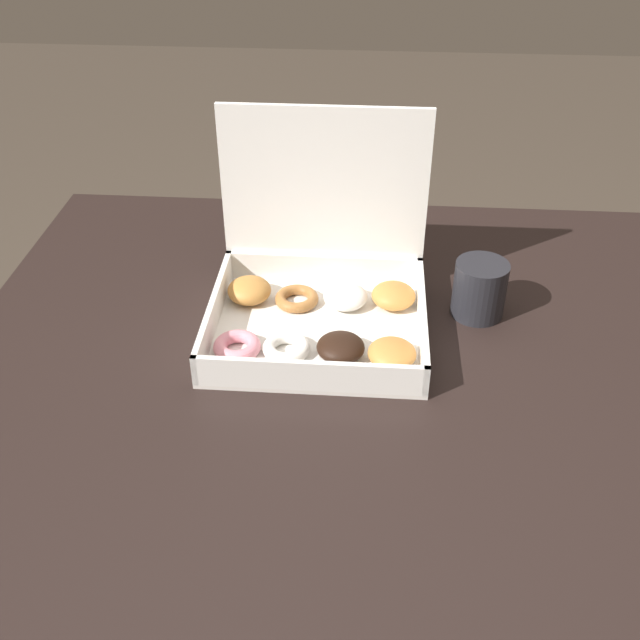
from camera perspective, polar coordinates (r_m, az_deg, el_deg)
dining_table at (r=1.06m, az=3.30°, el=-7.53°), size 1.13×0.98×0.71m
donut_box at (r=1.06m, az=0.35°, el=2.45°), size 0.30×0.28×0.28m
coffee_mug at (r=1.11m, az=12.27°, el=2.39°), size 0.08×0.08×0.08m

